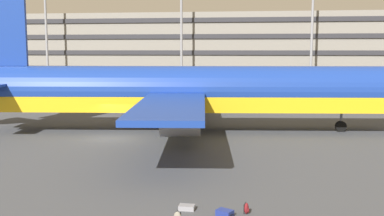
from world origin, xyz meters
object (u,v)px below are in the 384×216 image
(suitcase_orange, at_px, (187,207))
(suitcase_scuffed, at_px, (225,213))
(backpack_purple, at_px, (247,209))
(airliner, at_px, (185,92))

(suitcase_orange, height_order, suitcase_scuffed, suitcase_scuffed)
(suitcase_orange, xyz_separation_m, backpack_purple, (2.57, -0.15, 0.13))
(airliner, distance_m, suitcase_orange, 19.29)
(airliner, xyz_separation_m, backpack_purple, (5.41, -18.96, -3.08))
(suitcase_scuffed, bearing_deg, suitcase_orange, 162.71)
(airliner, relative_size, backpack_purple, 75.30)
(suitcase_orange, bearing_deg, airliner, 98.60)
(airliner, height_order, suitcase_orange, airliner)
(suitcase_scuffed, bearing_deg, airliner, 103.15)
(airliner, height_order, backpack_purple, airliner)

